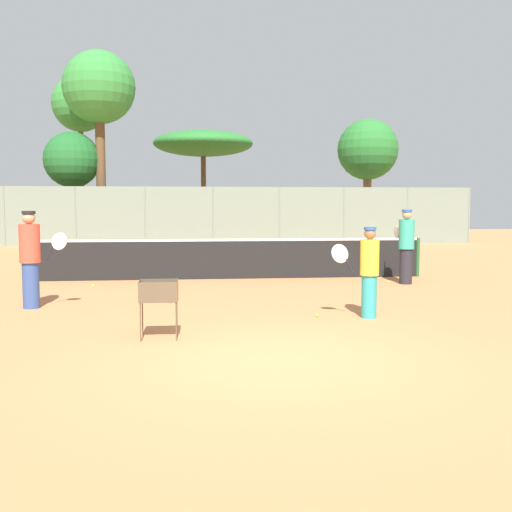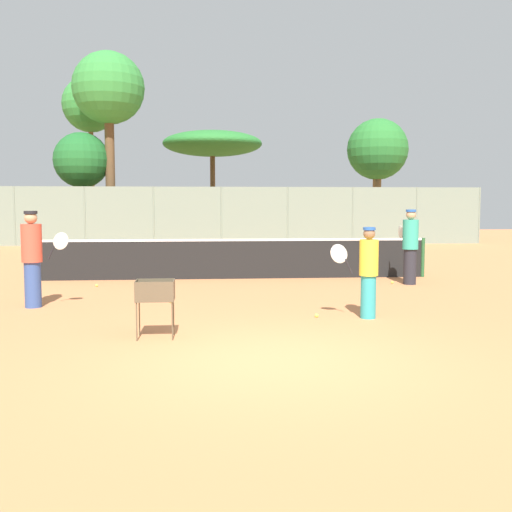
{
  "view_description": "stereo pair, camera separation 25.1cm",
  "coord_description": "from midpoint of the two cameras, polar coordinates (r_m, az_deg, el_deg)",
  "views": [
    {
      "loc": [
        -1.07,
        -7.35,
        1.95
      ],
      "look_at": [
        0.14,
        3.87,
        1.0
      ],
      "focal_mm": 42.0,
      "sensor_mm": 36.0,
      "label": 1
    },
    {
      "loc": [
        -0.82,
        -7.37,
        1.95
      ],
      "look_at": [
        0.14,
        3.87,
        1.0
      ],
      "focal_mm": 42.0,
      "sensor_mm": 36.0,
      "label": 2
    }
  ],
  "objects": [
    {
      "name": "tree_0",
      "position": [
        35.13,
        -15.31,
        13.65
      ],
      "size": [
        3.05,
        3.05,
        9.04
      ],
      "color": "brown",
      "rests_on": "ground_plane"
    },
    {
      "name": "player_red_cap",
      "position": [
        10.53,
        11.29,
        -1.42
      ],
      "size": [
        0.87,
        0.33,
        1.58
      ],
      "rotation": [
        0.0,
        0.0,
        3.0
      ],
      "color": "teal",
      "rests_on": "ground_plane"
    },
    {
      "name": "tree_4",
      "position": [
        37.02,
        11.7,
        9.82
      ],
      "size": [
        3.63,
        3.63,
        7.13
      ],
      "color": "brown",
      "rests_on": "ground_plane"
    },
    {
      "name": "ground_plane",
      "position": [
        7.67,
        2.37,
        -9.92
      ],
      "size": [
        80.0,
        80.0,
        0.0
      ],
      "primitive_type": "plane",
      "color": "#D37F4C"
    },
    {
      "name": "tree_2",
      "position": [
        32.34,
        -16.06,
        8.72
      ],
      "size": [
        2.84,
        2.84,
        5.71
      ],
      "color": "brown",
      "rests_on": "ground_plane"
    },
    {
      "name": "parked_car",
      "position": [
        32.95,
        9.19,
        2.51
      ],
      "size": [
        4.2,
        1.7,
        1.6
      ],
      "color": "#3F4C8C",
      "rests_on": "ground_plane"
    },
    {
      "name": "player_yellow_shirt",
      "position": [
        12.16,
        -19.97,
        -0.14
      ],
      "size": [
        0.95,
        0.38,
        1.85
      ],
      "rotation": [
        0.0,
        0.0,
        6.21
      ],
      "color": "#334C8C",
      "rests_on": "ground_plane"
    },
    {
      "name": "tennis_ball_3",
      "position": [
        10.59,
        6.47,
        -5.65
      ],
      "size": [
        0.07,
        0.07,
        0.07
      ],
      "primitive_type": "sphere",
      "color": "#D1E54C",
      "rests_on": "ground_plane"
    },
    {
      "name": "tree_3",
      "position": [
        35.6,
        -3.96,
        10.58
      ],
      "size": [
        5.79,
        5.79,
        6.28
      ],
      "color": "brown",
      "rests_on": "ground_plane"
    },
    {
      "name": "tennis_ball_4",
      "position": [
        12.17,
        -7.52,
        -4.29
      ],
      "size": [
        0.07,
        0.07,
        0.07
      ],
      "primitive_type": "sphere",
      "color": "#D1E54C",
      "rests_on": "ground_plane"
    },
    {
      "name": "ball_cart",
      "position": [
        8.91,
        -8.77,
        -3.72
      ],
      "size": [
        0.56,
        0.41,
        0.86
      ],
      "color": "brown",
      "rests_on": "ground_plane"
    },
    {
      "name": "tennis_net",
      "position": [
        15.95,
        -1.48,
        -0.19
      ],
      "size": [
        10.36,
        0.1,
        1.07
      ],
      "color": "#26592D",
      "rests_on": "ground_plane"
    },
    {
      "name": "back_fence",
      "position": [
        29.83,
        -3.08,
        3.84
      ],
      "size": [
        26.7,
        0.08,
        2.89
      ],
      "color": "gray",
      "rests_on": "ground_plane"
    },
    {
      "name": "tennis_ball_5",
      "position": [
        15.44,
        13.31,
        -2.45
      ],
      "size": [
        0.07,
        0.07,
        0.07
      ],
      "primitive_type": "sphere",
      "color": "#D1E54C",
      "rests_on": "ground_plane"
    },
    {
      "name": "tennis_ball_1",
      "position": [
        14.91,
        -14.47,
        -2.72
      ],
      "size": [
        0.07,
        0.07,
        0.07
      ],
      "primitive_type": "sphere",
      "color": "#D1E54C",
      "rests_on": "ground_plane"
    },
    {
      "name": "player_white_outfit",
      "position": [
        15.32,
        14.92,
        0.96
      ],
      "size": [
        0.38,
        0.94,
        1.86
      ],
      "rotation": [
        0.0,
        0.0,
        1.69
      ],
      "color": "#26262D",
      "rests_on": "ground_plane"
    },
    {
      "name": "tree_1",
      "position": [
        32.33,
        -13.65,
        15.05
      ],
      "size": [
        3.65,
        3.65,
        9.74
      ],
      "color": "brown",
      "rests_on": "ground_plane"
    }
  ]
}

